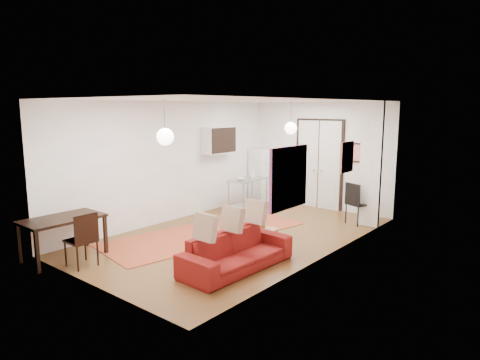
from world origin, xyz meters
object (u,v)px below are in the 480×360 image
Objects in this scene: coffee_table at (258,230)px; black_side_chair at (360,199)px; dining_table at (62,222)px; dining_chair_near at (85,234)px; sofa at (237,251)px; fridge at (261,175)px; kitchen_counter at (248,190)px; dining_chair_far at (85,234)px.

black_side_chair is (0.93, 2.82, 0.29)m from coffee_table.
black_side_chair reaches higher than coffee_table.
dining_table is 0.62m from dining_chair_near.
dining_chair_near is (-2.19, -1.53, 0.24)m from sofa.
black_side_chair is at bearing -0.70° from fridge.
coffee_table is 0.77× the size of black_side_chair.
dining_table is at bearing -95.73° from kitchen_counter.
black_side_chair is at bearing -2.72° from sofa.
dining_chair_far is 0.96× the size of black_side_chair.
dining_chair_near is (0.60, 0.10, -0.13)m from dining_table.
fridge reaches higher than kitchen_counter.
dining_table is at bearing -80.58° from dining_chair_near.
dining_chair_near is at bearing 86.52° from black_side_chair.
dining_chair_near is at bearing -119.79° from coffee_table.
sofa is 2.22× the size of dining_chair_far.
black_side_chair reaches higher than kitchen_counter.
black_side_chair reaches higher than sofa.
dining_chair_far is (0.78, -6.20, -0.21)m from fridge.
dining_table is at bearing 122.80° from sofa.
dining_table is (0.18, -6.30, -0.08)m from fridge.
coffee_table is 0.55× the size of dining_table.
fridge is at bearing 12.16° from black_side_chair.
kitchen_counter is (-1.93, 2.10, 0.26)m from coffee_table.
kitchen_counter is 2.95m from black_side_chair.
sofa is 1.52× the size of dining_table.
coffee_table is 0.81× the size of dining_chair_far.
dining_chair_near reaches higher than sofa.
black_side_chair is (2.86, 0.72, 0.03)m from kitchen_counter.
kitchen_counter is at bearing 86.50° from dining_table.
kitchen_counter reaches higher than dining_table.
kitchen_counter is (-2.48, 3.43, 0.25)m from sofa.
dining_table is 0.62m from dining_chair_far.
fridge reaches higher than dining_chair_near.
kitchen_counter is at bearing -176.34° from dining_chair_far.
kitchen_counter is 4.98m from dining_chair_near.
dining_chair_far is (0.60, 0.10, -0.13)m from dining_table.
fridge is 3.40m from black_side_chair.
kitchen_counter is 4.98m from dining_chair_far.
kitchen_counter is at bearing -60.46° from fridge.
black_side_chair is (0.38, 4.16, 0.28)m from sofa.
dining_chair_far is at bearing 9.10° from dining_table.
fridge is at bearing -172.54° from dining_chair_far.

